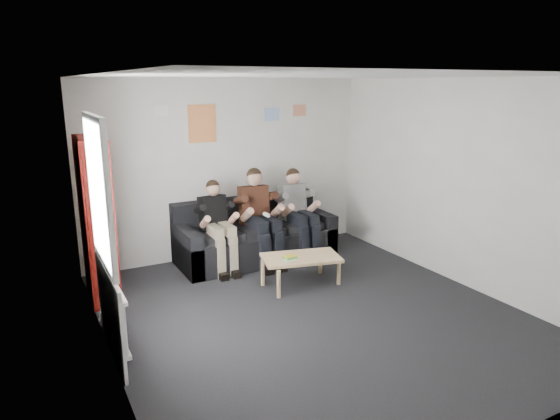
% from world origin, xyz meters
% --- Properties ---
extents(room_shell, '(5.00, 5.00, 5.00)m').
position_xyz_m(room_shell, '(0.00, 0.00, 1.35)').
color(room_shell, black).
rests_on(room_shell, ground).
extents(sofa, '(2.36, 0.97, 0.91)m').
position_xyz_m(sofa, '(0.22, 2.05, 0.33)').
color(sofa, black).
rests_on(sofa, ground).
extents(bookshelf, '(0.30, 0.91, 2.01)m').
position_xyz_m(bookshelf, '(-2.07, 1.69, 1.01)').
color(bookshelf, maroon).
rests_on(bookshelf, ground).
extents(coffee_table, '(1.01, 0.56, 0.40)m').
position_xyz_m(coffee_table, '(0.32, 0.81, 0.36)').
color(coffee_table, '#D4BE7A').
rests_on(coffee_table, ground).
extents(game_cases, '(0.20, 0.17, 0.04)m').
position_xyz_m(game_cases, '(0.13, 0.79, 0.42)').
color(game_cases, white).
rests_on(game_cases, coffee_table).
extents(person_left, '(0.37, 0.79, 1.30)m').
position_xyz_m(person_left, '(-0.44, 1.85, 0.66)').
color(person_left, black).
rests_on(person_left, sofa).
extents(person_middle, '(0.43, 0.92, 1.41)m').
position_xyz_m(person_middle, '(0.22, 1.84, 0.71)').
color(person_middle, '#492618').
rests_on(person_middle, sofa).
extents(person_right, '(0.40, 0.85, 1.36)m').
position_xyz_m(person_right, '(0.88, 1.85, 0.68)').
color(person_right, silver).
rests_on(person_right, sofa).
extents(radiator, '(0.10, 0.64, 0.60)m').
position_xyz_m(radiator, '(-2.15, 0.20, 0.35)').
color(radiator, white).
rests_on(radiator, ground).
extents(window, '(0.05, 1.30, 2.36)m').
position_xyz_m(window, '(-2.22, 0.20, 1.03)').
color(window, white).
rests_on(window, room_shell).
extents(poster_large, '(0.42, 0.01, 0.55)m').
position_xyz_m(poster_large, '(-0.40, 2.49, 2.05)').
color(poster_large, '#DFB94E').
rests_on(poster_large, room_shell).
extents(poster_blue, '(0.25, 0.01, 0.20)m').
position_xyz_m(poster_blue, '(0.75, 2.49, 2.15)').
color(poster_blue, '#458EEB').
rests_on(poster_blue, room_shell).
extents(poster_pink, '(0.22, 0.01, 0.18)m').
position_xyz_m(poster_pink, '(1.25, 2.49, 2.20)').
color(poster_pink, '#D74387').
rests_on(poster_pink, room_shell).
extents(poster_sign, '(0.20, 0.01, 0.14)m').
position_xyz_m(poster_sign, '(-1.00, 2.49, 2.25)').
color(poster_sign, white).
rests_on(poster_sign, room_shell).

